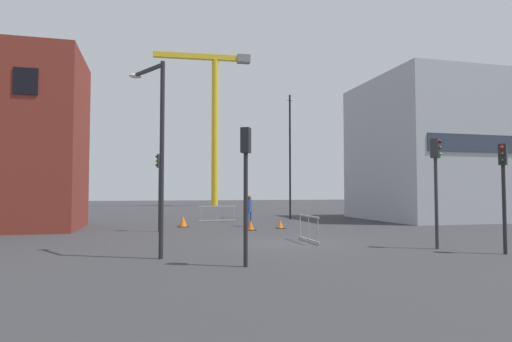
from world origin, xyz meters
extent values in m
plane|color=#333335|center=(0.00, 0.00, 0.00)|extent=(160.00, 160.00, 0.00)
cube|color=black|center=(-11.28, 5.96, 7.34)|extent=(1.10, 0.06, 1.30)
cube|color=#A8AAB2|center=(14.86, 10.95, 5.09)|extent=(9.52, 9.81, 10.17)
cube|color=#2D3847|center=(14.86, 6.00, 5.06)|extent=(7.99, 0.08, 1.10)
cylinder|color=yellow|center=(3.31, 41.88, 10.15)|extent=(0.90, 0.90, 20.29)
cube|color=yellow|center=(1.12, 42.06, 20.69)|extent=(12.56, 1.69, 0.70)
cube|color=slate|center=(7.31, 41.56, 20.69)|extent=(1.89, 1.34, 1.10)
cylinder|color=black|center=(4.58, 13.36, 4.60)|extent=(0.14, 0.14, 9.19)
cube|color=black|center=(4.78, 13.94, 9.09)|extent=(0.49, 1.18, 0.10)
ellipsoid|color=silver|center=(4.97, 14.52, 9.07)|extent=(0.44, 0.24, 0.16)
cylinder|color=#232326|center=(-5.11, -2.91, 3.05)|extent=(0.14, 0.14, 6.10)
cube|color=#232326|center=(-5.54, -2.17, 6.00)|extent=(0.95, 1.53, 0.10)
ellipsoid|color=silver|center=(-5.97, -1.43, 5.98)|extent=(0.44, 0.24, 0.16)
cylinder|color=#2D2D30|center=(4.56, -3.02, 1.63)|extent=(0.12, 0.12, 3.26)
cube|color=#2D2D30|center=(4.56, -3.02, 3.61)|extent=(0.35, 0.37, 0.70)
sphere|color=#390605|center=(4.65, -3.17, 3.83)|extent=(0.11, 0.11, 0.11)
sphere|color=#3C2905|center=(4.65, -3.17, 3.61)|extent=(0.11, 0.11, 0.11)
sphere|color=green|center=(4.65, -3.17, 3.39)|extent=(0.11, 0.11, 0.11)
cylinder|color=#232326|center=(5.88, -4.68, 1.46)|extent=(0.12, 0.12, 2.93)
cube|color=#232326|center=(5.88, -4.68, 3.28)|extent=(0.37, 0.36, 0.70)
sphere|color=red|center=(5.74, -4.79, 3.50)|extent=(0.11, 0.11, 0.11)
sphere|color=#3C2905|center=(5.74, -4.79, 3.28)|extent=(0.11, 0.11, 0.11)
sphere|color=#07330F|center=(5.74, -4.79, 3.06)|extent=(0.11, 0.11, 0.11)
cylinder|color=#232326|center=(-2.90, -4.88, 1.56)|extent=(0.12, 0.12, 3.12)
cube|color=#232326|center=(-2.90, -4.88, 3.47)|extent=(0.35, 0.36, 0.70)
sphere|color=#390605|center=(-2.81, -4.72, 3.69)|extent=(0.11, 0.11, 0.11)
sphere|color=#3C2905|center=(-2.81, -4.72, 3.47)|extent=(0.11, 0.11, 0.11)
sphere|color=green|center=(-2.81, -4.72, 3.25)|extent=(0.11, 0.11, 0.11)
cylinder|color=#2D2D30|center=(-4.94, 6.09, 1.63)|extent=(0.12, 0.12, 3.27)
cube|color=#2D2D30|center=(-4.94, 6.09, 3.62)|extent=(0.32, 0.29, 0.70)
sphere|color=#390605|center=(-5.11, 6.06, 3.84)|extent=(0.11, 0.11, 0.11)
sphere|color=#F2A514|center=(-5.11, 6.06, 3.62)|extent=(0.11, 0.11, 0.11)
sphere|color=#07330F|center=(-5.11, 6.06, 3.40)|extent=(0.11, 0.11, 0.11)
cylinder|color=#33519E|center=(0.13, 8.03, 0.43)|extent=(0.14, 0.14, 0.86)
cylinder|color=#33519E|center=(0.32, 7.97, 0.43)|extent=(0.14, 0.14, 0.86)
cylinder|color=#33519E|center=(0.23, 8.00, 1.22)|extent=(0.34, 0.34, 0.72)
sphere|color=brown|center=(0.23, 8.00, 1.69)|extent=(0.23, 0.23, 0.23)
cube|color=gray|center=(0.82, -0.01, 1.05)|extent=(0.07, 2.18, 0.06)
cube|color=gray|center=(0.82, -0.01, 0.10)|extent=(0.07, 2.18, 0.06)
cylinder|color=gray|center=(0.82, -0.99, 0.53)|extent=(0.04, 0.04, 1.05)
cylinder|color=gray|center=(0.82, -0.01, 0.53)|extent=(0.04, 0.04, 1.05)
cylinder|color=gray|center=(0.82, 0.97, 0.53)|extent=(0.04, 0.04, 1.05)
cube|color=#9EA0A5|center=(-0.95, 12.29, 1.05)|extent=(2.57, 0.43, 0.06)
cube|color=#9EA0A5|center=(-0.95, 12.29, 0.10)|extent=(2.57, 0.43, 0.06)
cylinder|color=#9EA0A5|center=(-2.10, 12.13, 0.53)|extent=(0.04, 0.04, 1.05)
cylinder|color=#9EA0A5|center=(-0.95, 12.29, 0.53)|extent=(0.04, 0.04, 1.05)
cylinder|color=#9EA0A5|center=(0.20, 12.46, 0.53)|extent=(0.04, 0.04, 1.05)
cube|color=black|center=(-3.53, 8.67, 0.01)|extent=(0.62, 0.62, 0.03)
cone|color=orange|center=(-3.53, 8.67, 0.31)|extent=(0.48, 0.48, 0.63)
cube|color=black|center=(1.62, 6.36, 0.01)|extent=(0.45, 0.45, 0.03)
cone|color=orange|center=(1.62, 6.36, 0.23)|extent=(0.35, 0.35, 0.46)
cube|color=black|center=(-0.22, 5.73, 0.01)|extent=(0.51, 0.51, 0.03)
cone|color=#E55B0F|center=(-0.22, 5.73, 0.26)|extent=(0.39, 0.39, 0.52)
camera|label=1|loc=(-5.49, -16.31, 2.06)|focal=29.91mm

